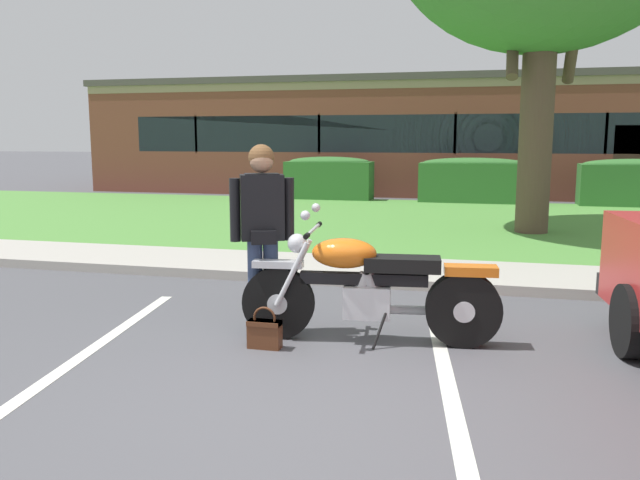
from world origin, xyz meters
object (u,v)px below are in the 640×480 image
at_px(motorcycle, 380,288).
at_px(handbag, 265,331).
at_px(hedge_left, 329,178).
at_px(hedge_center_right, 634,182).
at_px(rider_person, 262,225).
at_px(brick_building, 463,136).
at_px(hedge_center_left, 473,180).

relative_size(motorcycle, handbag, 6.23).
bearing_deg(hedge_left, hedge_center_right, 0.00).
height_order(rider_person, brick_building, brick_building).
distance_m(motorcycle, handbag, 1.05).
distance_m(hedge_left, brick_building, 8.09).
relative_size(motorcycle, brick_building, 0.09).
bearing_deg(hedge_center_right, rider_person, -113.94).
bearing_deg(rider_person, brick_building, 87.10).
xyz_separation_m(hedge_left, hedge_center_right, (7.92, 0.00, 0.00)).
height_order(hedge_left, hedge_center_right, same).
xyz_separation_m(motorcycle, rider_person, (-1.07, 0.02, 0.51)).
relative_size(handbag, hedge_center_left, 0.13).
distance_m(motorcycle, brick_building, 19.80).
relative_size(hedge_left, hedge_center_right, 0.92).
xyz_separation_m(rider_person, hedge_left, (-2.39, 12.47, -0.34)).
bearing_deg(rider_person, handbag, -69.81).
relative_size(handbag, brick_building, 0.02).
bearing_deg(hedge_center_right, motorcycle, -109.69).
bearing_deg(motorcycle, hedge_left, 105.45).
distance_m(handbag, hedge_center_right, 13.98).
xyz_separation_m(motorcycle, hedge_left, (-3.45, 12.49, 0.17)).
distance_m(hedge_left, hedge_center_right, 7.92).
bearing_deg(brick_building, hedge_center_right, -58.00).
bearing_deg(hedge_center_left, motorcycle, -92.33).
height_order(handbag, brick_building, brick_building).
height_order(hedge_center_left, brick_building, brick_building).
bearing_deg(motorcycle, hedge_center_right, 70.31).
distance_m(motorcycle, hedge_center_right, 13.27).
distance_m(rider_person, brick_building, 19.77).
bearing_deg(handbag, hedge_center_left, 83.72).
xyz_separation_m(rider_person, handbag, (0.16, -0.42, -0.85)).
height_order(hedge_left, hedge_center_left, same).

